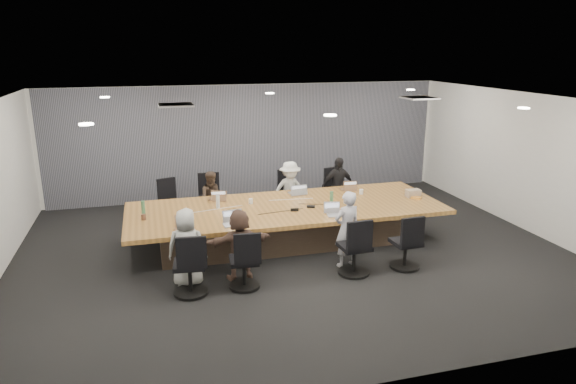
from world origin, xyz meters
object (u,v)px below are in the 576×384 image
object	(u,v)px
chair_4	(190,269)
canvas_bag	(413,193)
laptop_1	(216,199)
bottle_green_right	(331,198)
person_1	(213,199)
person_2	(290,191)
chair_0	(165,208)
snack_packet	(416,198)
person_6	(347,229)
chair_1	(211,202)
person_4	(187,247)
laptop_4	(184,229)
bottle_clear	(218,202)
person_3	(338,186)
laptop_5	(234,225)
chair_6	(354,251)
laptop_3	(347,189)
chair_3	(332,194)
chair_5	(244,265)
bottle_green_left	(143,207)
stapler	(295,210)
chair_2	(286,197)
laptop_2	(297,193)
mug_brown	(144,217)
laptop_6	(336,215)
conference_table	(287,223)
chair_7	(406,247)

from	to	relation	value
chair_4	canvas_bag	distance (m)	4.95
laptop_1	bottle_green_right	distance (m)	2.30
person_1	person_2	xyz separation A→B (m)	(1.69, 0.00, 0.05)
chair_0	snack_packet	world-z (taller)	snack_packet
laptop_1	person_6	xyz separation A→B (m)	(1.94, -2.15, -0.07)
chair_1	person_4	bearing A→B (deg)	79.27
laptop_4	bottle_clear	xyz separation A→B (m)	(0.73, 1.06, 0.11)
chair_0	chair_4	xyz separation A→B (m)	(0.22, -3.40, 0.04)
person_3	laptop_5	size ratio (longest dim) A/B	3.81
chair_6	laptop_3	xyz separation A→B (m)	(0.86, 2.50, 0.34)
chair_3	chair_5	xyz separation A→B (m)	(-2.73, -3.40, 0.01)
bottle_green_left	canvas_bag	size ratio (longest dim) A/B	0.86
stapler	person_6	bearing A→B (deg)	-48.05
chair_4	person_1	distance (m)	3.15
chair_2	person_6	distance (m)	3.07
laptop_1	laptop_3	size ratio (longest dim) A/B	1.04
chair_6	laptop_1	bearing A→B (deg)	124.83
chair_1	person_1	size ratio (longest dim) A/B	0.72
stapler	laptop_2	bearing A→B (deg)	80.76
person_1	mug_brown	distance (m)	2.03
bottle_green_left	laptop_6	bearing A→B (deg)	-17.60
person_6	stapler	world-z (taller)	person_6
bottle_green_right	canvas_bag	xyz separation A→B (m)	(1.77, 0.02, -0.05)
laptop_2	laptop_6	world-z (taller)	same
chair_1	person_6	bearing A→B (deg)	125.87
person_1	canvas_bag	size ratio (longest dim) A/B	4.21
chair_6	chair_4	bearing A→B (deg)	177.01
chair_5	canvas_bag	size ratio (longest dim) A/B	2.74
person_1	laptop_6	size ratio (longest dim) A/B	4.02
bottle_green_left	stapler	distance (m)	2.78
chair_0	mug_brown	distance (m)	1.89
chair_5	laptop_3	xyz separation A→B (m)	(2.73, 2.50, 0.36)
laptop_2	stapler	size ratio (longest dim) A/B	2.38
chair_4	bottle_green_left	distance (m)	2.11
laptop_6	laptop_2	bearing A→B (deg)	106.71
stapler	laptop_6	bearing A→B (deg)	-26.16
person_3	snack_packet	size ratio (longest dim) A/B	7.18
chair_2	laptop_4	distance (m)	3.52
chair_5	laptop_1	size ratio (longest dim) A/B	2.54
person_3	canvas_bag	distance (m)	1.80
person_2	laptop_4	size ratio (longest dim) A/B	4.35
chair_4	canvas_bag	size ratio (longest dim) A/B	2.94
chair_2	conference_table	bearing A→B (deg)	57.99
laptop_4	canvas_bag	world-z (taller)	canvas_bag
chair_6	laptop_2	world-z (taller)	chair_6
chair_6	person_6	xyz separation A→B (m)	(0.00, 0.35, 0.27)
chair_7	person_2	xyz separation A→B (m)	(-1.20, 3.05, 0.26)
stapler	person_4	bearing A→B (deg)	-144.34
laptop_4	person_6	size ratio (longest dim) A/B	0.22
person_6	stapler	distance (m)	1.20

